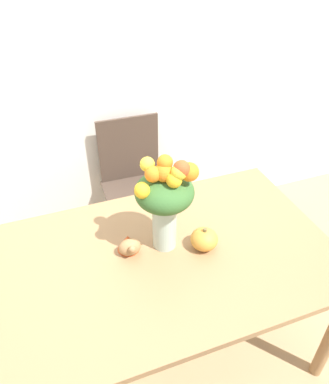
# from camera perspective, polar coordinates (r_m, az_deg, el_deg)

# --- Properties ---
(ground_plane) EXTENTS (12.00, 12.00, 0.00)m
(ground_plane) POSITION_cam_1_polar(r_m,az_deg,el_deg) (2.26, 0.48, -22.29)
(ground_plane) COLOR tan
(wall_back) EXTENTS (8.00, 0.06, 2.70)m
(wall_back) POSITION_cam_1_polar(r_m,az_deg,el_deg) (2.30, -9.93, 21.64)
(wall_back) COLOR white
(wall_back) RESTS_ON ground_plane
(dining_table) EXTENTS (1.47, 0.93, 0.73)m
(dining_table) POSITION_cam_1_polar(r_m,az_deg,el_deg) (1.74, 0.58, -11.43)
(dining_table) COLOR #9E754C
(dining_table) RESTS_ON ground_plane
(flower_vase) EXTENTS (0.26, 0.25, 0.47)m
(flower_vase) POSITION_cam_1_polar(r_m,az_deg,el_deg) (1.54, 0.04, -0.86)
(flower_vase) COLOR #B2CCBC
(flower_vase) RESTS_ON dining_table
(pumpkin) EXTENTS (0.12, 0.12, 0.11)m
(pumpkin) POSITION_cam_1_polar(r_m,az_deg,el_deg) (1.68, 6.07, -7.15)
(pumpkin) COLOR gold
(pumpkin) RESTS_ON dining_table
(turkey_figurine) EXTENTS (0.10, 0.13, 0.08)m
(turkey_figurine) POSITION_cam_1_polar(r_m,az_deg,el_deg) (1.67, -5.45, -7.97)
(turkey_figurine) COLOR #A87A4C
(turkey_figurine) RESTS_ON dining_table
(dining_chair_near_window) EXTENTS (0.43, 0.43, 0.92)m
(dining_chair_near_window) POSITION_cam_1_polar(r_m,az_deg,el_deg) (2.48, -4.44, 0.94)
(dining_chair_near_window) COLOR #47382D
(dining_chair_near_window) RESTS_ON ground_plane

